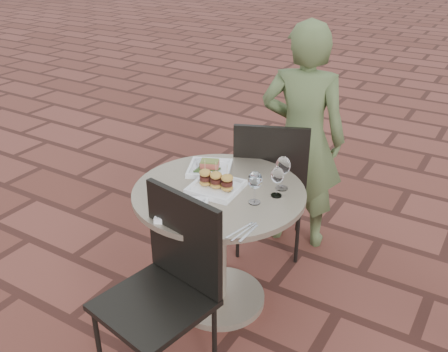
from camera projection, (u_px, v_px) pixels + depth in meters
The scene contains 13 objects.
ground at pixel (237, 330), 2.69m from camera, with size 60.00×60.00×0.00m, color brown.
cafe_table at pixel (219, 230), 2.69m from camera, with size 0.90×0.90×0.73m.
chair_far at pixel (271, 178), 3.10m from camera, with size 0.58×0.58×0.93m.
chair_near at pixel (168, 277), 2.23m from camera, with size 0.51×0.51×0.93m.
diner at pixel (302, 139), 3.15m from camera, with size 0.54×0.36×1.49m, color #4A5A31.
plate_salmon at pixel (210, 168), 2.77m from camera, with size 0.30×0.30×0.06m.
plate_sliders at pixel (216, 184), 2.57m from camera, with size 0.26×0.26×0.16m.
plate_tuna at pixel (182, 210), 2.37m from camera, with size 0.31×0.31×0.03m.
wine_glass_right at pixel (255, 181), 2.41m from camera, with size 0.07×0.07×0.17m.
wine_glass_mid at pixel (283, 166), 2.54m from camera, with size 0.08×0.08×0.18m.
wine_glass_far at pixel (277, 176), 2.47m from camera, with size 0.07×0.07×0.16m.
steel_ramekin at pixel (201, 164), 2.80m from camera, with size 0.06×0.06×0.05m, color silver.
cutlery_set at pixel (244, 232), 2.23m from camera, with size 0.08×0.19×0.00m, color silver, non-canonical shape.
Camera 1 is at (0.99, -1.76, 1.97)m, focal length 40.00 mm.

